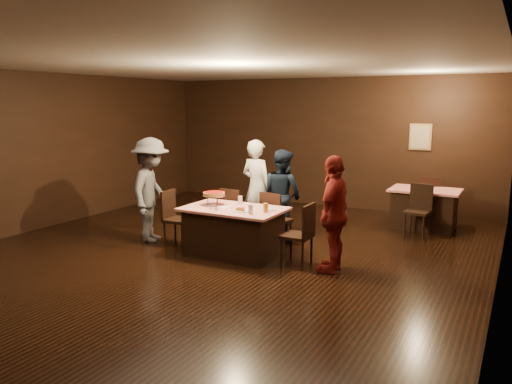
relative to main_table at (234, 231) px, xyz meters
The scene contains 22 objects.
room 1.84m from the main_table, 109.93° to the right, with size 10.00×10.04×3.02m.
main_table is the anchor object (origin of this frame).
back_table 4.04m from the main_table, 54.18° to the left, with size 1.30×0.90×0.77m, color red.
chair_far_left 0.85m from the main_table, 118.07° to the left, with size 0.42×0.42×0.95m, color black.
chair_far_right 0.85m from the main_table, 61.93° to the left, with size 0.42×0.42×0.95m, color black.
chair_end_left 1.10m from the main_table, behind, with size 0.42×0.42×0.95m, color black.
chair_end_right 1.10m from the main_table, ahead, with size 0.42×0.42×0.95m, color black.
chair_back_near 3.50m from the main_table, 47.45° to the left, with size 0.42×0.42×0.95m, color black.
chair_back_far 4.54m from the main_table, 58.61° to the left, with size 0.42×0.42×0.95m, color black.
diner_white_jacket 1.39m from the main_table, 101.96° to the left, with size 0.64×0.42×1.77m, color silver.
diner_navy_hoodie 1.34m from the main_table, 77.75° to the left, with size 0.79×0.61×1.62m, color black.
diner_grey_knit 1.77m from the main_table, behind, with size 1.18×0.68×1.83m, color #505054.
diner_red_shirt 1.73m from the main_table, ahead, with size 0.99×0.41×1.69m, color maroon.
pizza_stand 0.70m from the main_table, behind, with size 0.38×0.38×0.22m.
plate_with_slice 0.51m from the main_table, 35.75° to the right, with size 0.25×0.25×0.06m.
plate_empty 0.69m from the main_table, 15.26° to the left, with size 0.25×0.25×0.01m, color white.
glass_front_right 0.69m from the main_table, 29.05° to the right, with size 0.08×0.08×0.14m, color silver.
glass_amber 0.75m from the main_table, ahead, with size 0.08×0.08×0.14m, color #BF7F26.
glass_back 0.55m from the main_table, 99.46° to the left, with size 0.08×0.08×0.14m, color silver.
condiments 0.55m from the main_table, 122.43° to the right, with size 0.17×0.10×0.09m.
napkin_center 0.49m from the main_table, ahead, with size 0.16×0.16×0.01m, color white.
napkin_left 0.42m from the main_table, 161.57° to the right, with size 0.16×0.16×0.01m, color white.
Camera 1 is at (4.19, -6.12, 2.40)m, focal length 35.00 mm.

